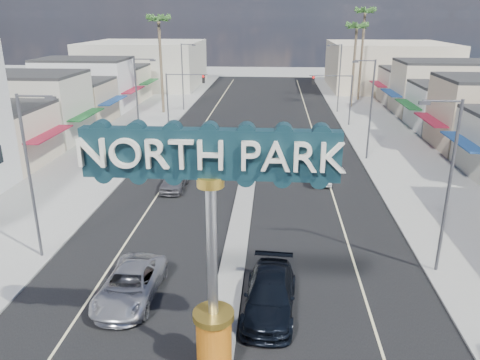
% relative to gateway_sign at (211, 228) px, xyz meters
% --- Properties ---
extents(ground, '(160.00, 160.00, 0.00)m').
position_rel_gateway_sign_xyz_m(ground, '(0.00, 28.02, -5.93)').
color(ground, gray).
rests_on(ground, ground).
extents(road, '(20.00, 120.00, 0.01)m').
position_rel_gateway_sign_xyz_m(road, '(0.00, 28.02, -5.92)').
color(road, black).
rests_on(road, ground).
extents(median_island, '(1.30, 30.00, 0.16)m').
position_rel_gateway_sign_xyz_m(median_island, '(0.00, 12.02, -5.85)').
color(median_island, gray).
rests_on(median_island, ground).
extents(sidewalk_left, '(8.00, 120.00, 0.12)m').
position_rel_gateway_sign_xyz_m(sidewalk_left, '(-14.00, 28.02, -5.87)').
color(sidewalk_left, gray).
rests_on(sidewalk_left, ground).
extents(sidewalk_right, '(8.00, 120.00, 0.12)m').
position_rel_gateway_sign_xyz_m(sidewalk_right, '(14.00, 28.02, -5.87)').
color(sidewalk_right, gray).
rests_on(sidewalk_right, ground).
extents(storefront_row_left, '(12.00, 42.00, 6.00)m').
position_rel_gateway_sign_xyz_m(storefront_row_left, '(-24.00, 41.02, -2.93)').
color(storefront_row_left, beige).
rests_on(storefront_row_left, ground).
extents(storefront_row_right, '(12.00, 42.00, 6.00)m').
position_rel_gateway_sign_xyz_m(storefront_row_right, '(24.00, 41.02, -2.93)').
color(storefront_row_right, '#B7B29E').
rests_on(storefront_row_right, ground).
extents(backdrop_far_left, '(20.00, 20.00, 8.00)m').
position_rel_gateway_sign_xyz_m(backdrop_far_left, '(-22.00, 73.02, -1.93)').
color(backdrop_far_left, '#B7B29E').
rests_on(backdrop_far_left, ground).
extents(backdrop_far_right, '(20.00, 20.00, 8.00)m').
position_rel_gateway_sign_xyz_m(backdrop_far_right, '(22.00, 73.02, -1.93)').
color(backdrop_far_right, beige).
rests_on(backdrop_far_right, ground).
extents(gateway_sign, '(8.20, 1.50, 9.15)m').
position_rel_gateway_sign_xyz_m(gateway_sign, '(0.00, 0.00, 0.00)').
color(gateway_sign, orange).
rests_on(gateway_sign, median_island).
extents(traffic_signal_left, '(5.09, 0.45, 6.00)m').
position_rel_gateway_sign_xyz_m(traffic_signal_left, '(-9.18, 42.02, -1.65)').
color(traffic_signal_left, '#47474C').
rests_on(traffic_signal_left, ground).
extents(traffic_signal_right, '(5.09, 0.45, 6.00)m').
position_rel_gateway_sign_xyz_m(traffic_signal_right, '(9.18, 42.02, -1.65)').
color(traffic_signal_right, '#47474C').
rests_on(traffic_signal_right, ground).
extents(streetlight_l_near, '(2.03, 0.22, 9.00)m').
position_rel_gateway_sign_xyz_m(streetlight_l_near, '(-10.43, 8.02, -0.86)').
color(streetlight_l_near, '#47474C').
rests_on(streetlight_l_near, ground).
extents(streetlight_l_mid, '(2.03, 0.22, 9.00)m').
position_rel_gateway_sign_xyz_m(streetlight_l_mid, '(-10.43, 28.02, -0.86)').
color(streetlight_l_mid, '#47474C').
rests_on(streetlight_l_mid, ground).
extents(streetlight_l_far, '(2.03, 0.22, 9.00)m').
position_rel_gateway_sign_xyz_m(streetlight_l_far, '(-10.43, 50.02, -0.86)').
color(streetlight_l_far, '#47474C').
rests_on(streetlight_l_far, ground).
extents(streetlight_r_near, '(2.03, 0.22, 9.00)m').
position_rel_gateway_sign_xyz_m(streetlight_r_near, '(10.43, 8.02, -0.86)').
color(streetlight_r_near, '#47474C').
rests_on(streetlight_r_near, ground).
extents(streetlight_r_mid, '(2.03, 0.22, 9.00)m').
position_rel_gateway_sign_xyz_m(streetlight_r_mid, '(10.43, 28.02, -0.86)').
color(streetlight_r_mid, '#47474C').
rests_on(streetlight_r_mid, ground).
extents(streetlight_r_far, '(2.03, 0.22, 9.00)m').
position_rel_gateway_sign_xyz_m(streetlight_r_far, '(10.43, 50.02, -0.86)').
color(streetlight_r_far, '#47474C').
rests_on(streetlight_r_far, ground).
extents(palm_left_far, '(2.60, 2.60, 13.10)m').
position_rel_gateway_sign_xyz_m(palm_left_far, '(-13.00, 48.02, 5.57)').
color(palm_left_far, brown).
rests_on(palm_left_far, ground).
extents(palm_right_mid, '(2.60, 2.60, 12.10)m').
position_rel_gateway_sign_xyz_m(palm_right_mid, '(13.00, 54.02, 4.67)').
color(palm_right_mid, brown).
rests_on(palm_right_mid, ground).
extents(palm_right_far, '(2.60, 2.60, 14.10)m').
position_rel_gateway_sign_xyz_m(palm_right_far, '(15.00, 60.02, 6.46)').
color(palm_right_far, brown).
rests_on(palm_right_far, ground).
extents(suv_left, '(2.60, 5.42, 1.49)m').
position_rel_gateway_sign_xyz_m(suv_left, '(-4.52, 4.48, -5.18)').
color(suv_left, '#B9BABF').
rests_on(suv_left, ground).
extents(suv_right, '(2.57, 5.64, 1.60)m').
position_rel_gateway_sign_xyz_m(suv_right, '(2.00, 4.00, -5.13)').
color(suv_right, black).
rests_on(suv_right, ground).
extents(car_parked_left, '(1.70, 4.21, 1.43)m').
position_rel_gateway_sign_xyz_m(car_parked_left, '(-5.50, 19.14, -5.21)').
color(car_parked_left, slate).
rests_on(car_parked_left, ground).
extents(car_parked_right, '(1.59, 4.34, 1.42)m').
position_rel_gateway_sign_xyz_m(car_parked_right, '(5.83, 21.86, -5.22)').
color(car_parked_right, silver).
rests_on(car_parked_right, ground).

